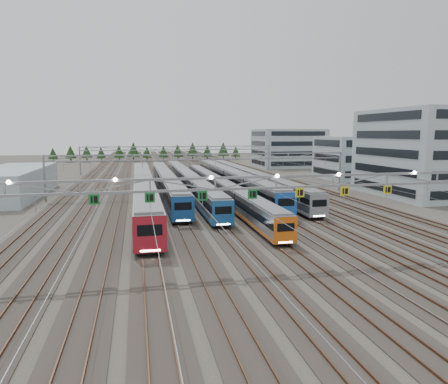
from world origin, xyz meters
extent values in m
plane|color=#47423A|center=(0.00, 0.00, 0.00)|extent=(400.00, 400.00, 0.00)
cube|color=#2D2823|center=(0.00, 100.00, 0.04)|extent=(54.00, 260.00, 0.08)
cube|color=brown|center=(-25.47, 100.00, 0.16)|extent=(0.08, 260.00, 0.16)
cube|color=brown|center=(25.47, 100.00, 0.16)|extent=(0.08, 260.00, 0.16)
cube|color=brown|center=(-0.72, 100.00, 0.16)|extent=(0.08, 260.00, 0.16)
cube|color=brown|center=(0.72, 100.00, 0.16)|extent=(0.08, 260.00, 0.16)
cube|color=black|center=(-11.25, 35.73, 0.44)|extent=(2.63, 64.72, 0.40)
cube|color=#A3A6AB|center=(-11.25, 35.73, 2.37)|extent=(3.10, 66.04, 3.49)
cube|color=black|center=(-11.25, 35.73, 2.79)|extent=(3.16, 65.71, 1.05)
cube|color=#AF1B28|center=(-11.25, 35.73, 0.90)|extent=(3.15, 65.71, 0.39)
cube|color=slate|center=(-11.25, 35.73, 4.23)|extent=(2.79, 64.72, 0.28)
cube|color=#AF1B28|center=(-11.25, 2.76, 2.37)|extent=(3.12, 0.12, 3.49)
cube|color=black|center=(-11.25, 2.73, 2.79)|extent=(2.32, 0.10, 1.05)
cube|color=white|center=(-11.25, 2.70, 0.85)|extent=(1.86, 0.06, 0.17)
cube|color=black|center=(-6.75, 44.28, 0.43)|extent=(2.45, 56.91, 0.37)
cube|color=#A3A6AB|center=(-6.75, 44.28, 2.23)|extent=(2.89, 58.07, 3.25)
cube|color=black|center=(-6.75, 44.28, 2.62)|extent=(2.95, 57.78, 0.98)
cube|color=#1A4F9F|center=(-6.75, 44.28, 0.86)|extent=(2.94, 57.78, 0.36)
cube|color=slate|center=(-6.75, 44.28, 3.95)|extent=(2.60, 56.91, 0.26)
cube|color=#1A4F9F|center=(-6.75, 15.29, 2.23)|extent=(2.91, 0.12, 3.25)
cube|color=black|center=(-6.75, 15.26, 2.62)|extent=(2.17, 0.10, 0.98)
cube|color=white|center=(-6.75, 15.23, 0.81)|extent=(1.73, 0.06, 0.15)
cube|color=black|center=(-2.25, 46.51, 0.42)|extent=(2.33, 67.32, 0.35)
cube|color=#A3A6AB|center=(-2.25, 46.51, 2.13)|extent=(2.75, 68.69, 3.09)
cube|color=black|center=(-2.25, 46.51, 2.50)|extent=(2.81, 68.35, 0.93)
cube|color=#1D58A0|center=(-2.25, 46.51, 0.83)|extent=(2.80, 68.35, 0.34)
cube|color=slate|center=(-2.25, 46.51, 3.77)|extent=(2.47, 67.32, 0.25)
cube|color=#1D58A0|center=(-2.25, 12.21, 2.13)|extent=(2.77, 0.12, 3.09)
cube|color=black|center=(-2.25, 12.18, 2.50)|extent=(2.06, 0.10, 0.93)
cube|color=white|center=(-2.25, 12.15, 0.78)|extent=(1.65, 0.06, 0.15)
cube|color=black|center=(2.25, 36.16, 0.40)|extent=(2.10, 64.68, 0.32)
cube|color=#A3A6AB|center=(2.25, 36.16, 1.94)|extent=(2.47, 66.00, 2.78)
cube|color=black|center=(2.25, 36.16, 2.27)|extent=(2.53, 65.67, 0.84)
cube|color=orange|center=(2.25, 36.16, 0.77)|extent=(2.52, 65.67, 0.31)
cube|color=slate|center=(2.25, 36.16, 3.42)|extent=(2.22, 64.68, 0.22)
cube|color=orange|center=(2.25, 3.21, 1.94)|extent=(2.49, 0.12, 2.78)
cube|color=black|center=(2.25, 3.18, 2.27)|extent=(1.85, 0.10, 0.84)
cube|color=white|center=(2.25, 3.15, 0.73)|extent=(1.48, 0.06, 0.13)
cube|color=black|center=(6.75, 46.56, 0.43)|extent=(2.55, 62.40, 0.39)
cube|color=#A3A6AB|center=(6.75, 46.56, 2.30)|extent=(3.00, 63.68, 3.38)
cube|color=black|center=(6.75, 46.56, 2.71)|extent=(3.06, 63.36, 1.02)
cube|color=blue|center=(6.75, 46.56, 0.88)|extent=(3.05, 63.36, 0.38)
cube|color=slate|center=(6.75, 46.56, 4.10)|extent=(2.70, 62.40, 0.27)
cube|color=blue|center=(6.75, 14.78, 2.30)|extent=(3.02, 0.12, 3.38)
cube|color=black|center=(6.75, 14.75, 2.71)|extent=(2.25, 0.10, 1.02)
cube|color=white|center=(6.75, 14.72, 0.83)|extent=(1.80, 0.06, 0.16)
cube|color=black|center=(11.25, 48.09, 0.42)|extent=(2.33, 66.29, 0.35)
cube|color=#A3A6AB|center=(11.25, 48.09, 2.12)|extent=(2.74, 67.64, 3.08)
cube|color=black|center=(11.25, 48.09, 2.49)|extent=(2.80, 67.30, 0.93)
cube|color=gray|center=(11.25, 48.09, 0.83)|extent=(2.79, 67.30, 0.34)
cube|color=slate|center=(11.25, 48.09, 3.76)|extent=(2.46, 66.29, 0.24)
cube|color=gray|center=(11.25, 14.32, 2.12)|extent=(2.76, 0.12, 3.08)
cube|color=black|center=(11.25, 14.29, 2.49)|extent=(2.05, 0.10, 0.93)
cube|color=white|center=(11.25, 14.26, 0.78)|extent=(1.64, 0.06, 0.15)
cube|color=gray|center=(0.00, 0.00, 7.80)|extent=(56.00, 0.22, 0.22)
cube|color=gray|center=(0.00, 0.00, 6.80)|extent=(56.00, 0.22, 0.22)
cube|color=#17752F|center=(-15.75, -0.12, 6.30)|extent=(0.85, 0.06, 0.85)
cube|color=#17752F|center=(-11.25, -0.12, 6.30)|extent=(0.85, 0.06, 0.85)
cube|color=#17752F|center=(-6.75, -0.12, 6.30)|extent=(0.85, 0.06, 0.85)
cube|color=#17752F|center=(-2.25, -0.12, 6.30)|extent=(0.85, 0.06, 0.85)
cube|color=yellow|center=(2.25, -0.12, 6.30)|extent=(0.85, 0.06, 0.85)
cube|color=yellow|center=(6.75, -0.12, 6.30)|extent=(0.85, 0.06, 0.85)
cube|color=yellow|center=(11.25, -0.12, 6.30)|extent=(0.85, 0.06, 0.85)
cylinder|color=gray|center=(-28.00, 40.00, 4.00)|extent=(0.36, 0.36, 8.00)
cylinder|color=gray|center=(28.00, 40.00, 4.00)|extent=(0.36, 0.36, 8.00)
cube|color=gray|center=(0.00, 40.00, 7.80)|extent=(56.00, 0.22, 0.22)
cube|color=gray|center=(0.00, 40.00, 6.80)|extent=(56.00, 0.22, 0.22)
cylinder|color=gray|center=(-28.00, 85.00, 4.00)|extent=(0.36, 0.36, 8.00)
cylinder|color=gray|center=(28.00, 85.00, 4.00)|extent=(0.36, 0.36, 8.00)
cube|color=gray|center=(0.00, 85.00, 7.80)|extent=(56.00, 0.22, 0.22)
cube|color=gray|center=(0.00, 85.00, 6.80)|extent=(56.00, 0.22, 0.22)
cube|color=#9CB1BB|center=(41.03, 31.57, 8.05)|extent=(18.00, 22.00, 16.09)
cube|color=#9CB1BB|center=(41.61, 59.61, 5.45)|extent=(14.00, 16.00, 10.89)
cube|color=#9CB1BB|center=(39.68, 98.54, 6.53)|extent=(22.00, 18.00, 13.06)
cube|color=#9CB1BB|center=(-34.73, 46.06, 2.64)|extent=(10.00, 30.00, 5.27)
camera|label=1|loc=(-12.20, -33.82, 11.65)|focal=32.00mm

